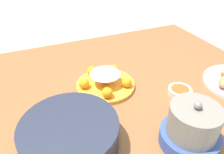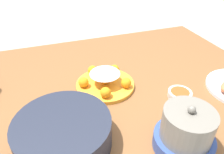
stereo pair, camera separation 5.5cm
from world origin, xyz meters
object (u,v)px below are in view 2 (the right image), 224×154
sauce_bowl (180,94)px  cake_plate (105,82)px  dining_table (118,98)px  warming_pot (186,132)px  serving_bowl (63,132)px

sauce_bowl → cake_plate: bearing=-32.7°
dining_table → cake_plate: (0.07, 0.01, 0.12)m
sauce_bowl → warming_pot: size_ratio=0.52×
serving_bowl → warming_pot: 0.38m
cake_plate → warming_pot: bearing=108.6°
cake_plate → serving_bowl: size_ratio=0.84×
cake_plate → sauce_bowl: 0.32m
sauce_bowl → warming_pot: (0.14, 0.22, 0.05)m
dining_table → warming_pot: (-0.07, 0.40, 0.16)m
serving_bowl → sauce_bowl: serving_bowl is taller
cake_plate → sauce_bowl: (-0.27, 0.17, -0.01)m
dining_table → warming_pot: size_ratio=7.34×
serving_bowl → warming_pot: warming_pot is taller
cake_plate → serving_bowl: 0.34m
dining_table → serving_bowl: (0.29, 0.27, 0.15)m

